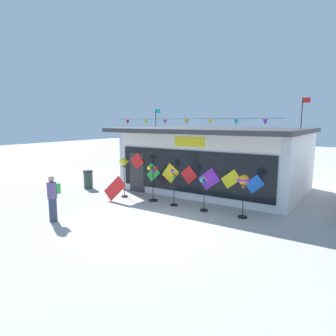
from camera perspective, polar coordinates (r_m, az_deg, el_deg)
name	(u,v)px	position (r m, az deg, el deg)	size (l,w,h in m)	color
ground_plane	(148,225)	(10.76, -3.71, -10.77)	(80.00, 80.00, 0.00)	#9E9B99
kite_shop_building	(217,158)	(16.30, 9.19, 1.84)	(9.02, 6.89, 4.65)	silver
wind_spinner_far_left	(124,166)	(14.48, -8.32, 0.37)	(0.33, 0.33, 1.88)	black
wind_spinner_left	(153,177)	(13.62, -2.93, -1.65)	(0.44, 0.39, 1.75)	black
wind_spinner_center_left	(174,182)	(12.88, 1.07, -2.64)	(0.38, 0.31, 1.60)	black
wind_spinner_center_right	(204,192)	(12.23, 6.81, -4.43)	(0.32, 0.32, 1.43)	black
wind_spinner_right	(244,184)	(11.57, 14.09, -2.89)	(0.40, 0.40, 1.65)	black
person_near_camera	(53,197)	(11.70, -20.92, -5.20)	(0.34, 0.45, 1.68)	#333D56
trash_bin	(88,179)	(16.90, -14.82, -2.07)	(0.52, 0.52, 0.99)	#2D4238
display_kite_on_ground	(115,188)	(13.92, -10.02, -3.82)	(0.60, 0.03, 1.09)	red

